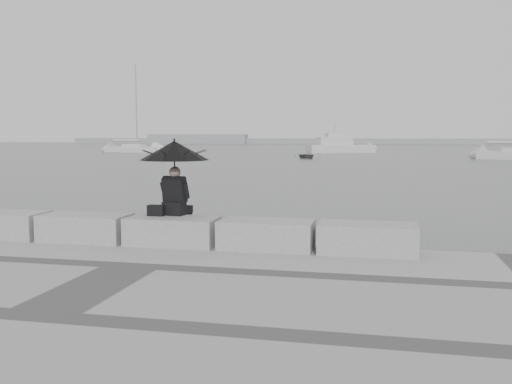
% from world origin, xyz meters
% --- Properties ---
extents(ground, '(360.00, 360.00, 0.00)m').
position_xyz_m(ground, '(0.00, 0.00, 0.00)').
color(ground, '#434547').
rests_on(ground, ground).
extents(stone_block_far_left, '(1.60, 0.80, 0.50)m').
position_xyz_m(stone_block_far_left, '(-3.40, -0.45, 0.75)').
color(stone_block_far_left, gray).
rests_on(stone_block_far_left, promenade).
extents(stone_block_left, '(1.60, 0.80, 0.50)m').
position_xyz_m(stone_block_left, '(-1.70, -0.45, 0.75)').
color(stone_block_left, gray).
rests_on(stone_block_left, promenade).
extents(stone_block_centre, '(1.60, 0.80, 0.50)m').
position_xyz_m(stone_block_centre, '(0.00, -0.45, 0.75)').
color(stone_block_centre, gray).
rests_on(stone_block_centre, promenade).
extents(stone_block_right, '(1.60, 0.80, 0.50)m').
position_xyz_m(stone_block_right, '(1.70, -0.45, 0.75)').
color(stone_block_right, gray).
rests_on(stone_block_right, promenade).
extents(stone_block_far_right, '(1.60, 0.80, 0.50)m').
position_xyz_m(stone_block_far_right, '(3.40, -0.45, 0.75)').
color(stone_block_far_right, gray).
rests_on(stone_block_far_right, promenade).
extents(seated_person, '(1.27, 1.27, 1.39)m').
position_xyz_m(seated_person, '(-0.08, -0.12, 2.03)').
color(seated_person, black).
rests_on(seated_person, stone_block_centre).
extents(bag, '(0.30, 0.17, 0.19)m').
position_xyz_m(bag, '(-0.36, -0.32, 1.10)').
color(bag, black).
rests_on(bag, stone_block_centre).
extents(distant_landmass, '(180.00, 8.00, 2.80)m').
position_xyz_m(distant_landmass, '(-8.14, 154.51, 0.90)').
color(distant_landmass, gray).
rests_on(distant_landmass, ground).
extents(sailboat_left, '(9.17, 3.77, 12.90)m').
position_xyz_m(sailboat_left, '(-31.94, 67.96, 0.51)').
color(sailboat_left, '#BABABC').
rests_on(sailboat_left, ground).
extents(motor_cruiser, '(9.86, 6.58, 4.50)m').
position_xyz_m(motor_cruiser, '(-2.12, 71.96, 0.89)').
color(motor_cruiser, '#BABABC').
rests_on(motor_cruiser, ground).
extents(dinghy, '(3.46, 2.71, 0.54)m').
position_xyz_m(dinghy, '(-4.33, 51.31, 0.27)').
color(dinghy, slate).
rests_on(dinghy, ground).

